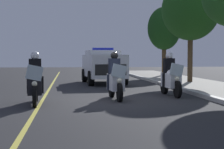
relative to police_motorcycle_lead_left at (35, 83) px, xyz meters
The scene contains 9 objects.
ground_plane 2.85m from the police_motorcycle_lead_left, 107.15° to the left, with size 80.00×80.00×0.00m, color #28282B.
curb_strip 6.21m from the police_motorcycle_lead_left, 97.57° to the left, with size 48.00×0.24×0.15m, color #B7B5AD.
lane_stripe_center 1.08m from the police_motorcycle_lead_left, 169.27° to the left, with size 48.00×0.12×0.01m, color #E0D14C.
police_motorcycle_lead_left is the anchor object (origin of this frame).
police_motorcycle_lead_right 2.93m from the police_motorcycle_lead_left, 110.05° to the left, with size 2.14×0.61×1.72m.
police_motorcycle_trailing 5.40m from the police_motorcycle_lead_left, 110.39° to the left, with size 2.14×0.61×1.72m.
police_suv 9.19m from the police_motorcycle_lead_left, 160.68° to the left, with size 5.01×2.33×2.05m.
tree_far_back 11.90m from the police_motorcycle_lead_left, 135.36° to the left, with size 3.28×3.28×5.87m.
tree_behind_suv 18.09m from the police_motorcycle_lead_left, 151.56° to the left, with size 2.58×2.58×5.32m.
Camera 1 is at (12.70, -1.55, 1.55)m, focal length 57.92 mm.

